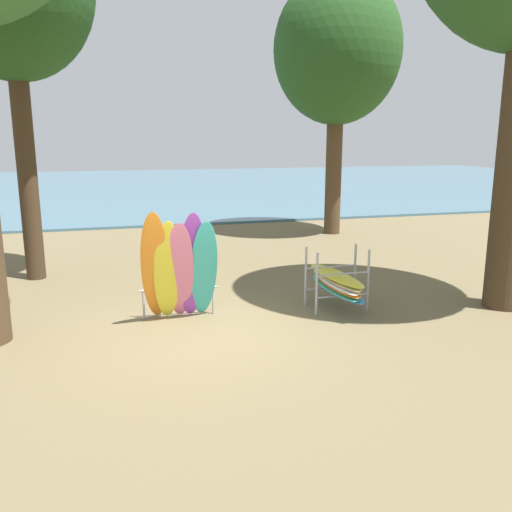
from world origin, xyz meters
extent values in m
plane|color=brown|center=(0.00, 0.00, 0.00)|extent=(80.00, 80.00, 0.00)
cube|color=#477084|center=(0.00, 29.83, 0.05)|extent=(80.00, 36.00, 0.10)
cylinder|color=#42301E|center=(-3.17, 4.89, 2.80)|extent=(0.45, 0.45, 5.61)
cylinder|color=#4C3823|center=(6.47, 8.81, 2.48)|extent=(0.57, 0.57, 4.96)
ellipsoid|color=#234C1E|center=(6.47, 8.81, 6.34)|extent=(4.35, 4.35, 5.00)
ellipsoid|color=orange|center=(-0.59, 0.74, 1.09)|extent=(0.61, 0.97, 2.18)
ellipsoid|color=yellow|center=(-0.37, 0.74, 1.00)|extent=(0.52, 0.77, 2.00)
ellipsoid|color=pink|center=(-0.14, 0.74, 0.98)|extent=(0.58, 0.84, 1.96)
ellipsoid|color=purple|center=(0.08, 0.74, 1.07)|extent=(0.52, 0.75, 2.13)
ellipsoid|color=#38B2AD|center=(0.31, 0.74, 0.99)|extent=(0.53, 0.77, 1.97)
cylinder|color=#9EA0A5|center=(-0.81, 1.09, 0.28)|extent=(0.04, 0.04, 0.55)
cylinder|color=#9EA0A5|center=(0.53, 1.00, 0.28)|extent=(0.04, 0.04, 0.55)
cylinder|color=#9EA0A5|center=(-0.14, 1.04, 0.55)|extent=(1.50, 0.15, 0.04)
cylinder|color=#9EA0A5|center=(2.46, 0.37, 0.62)|extent=(0.05, 0.05, 1.25)
cylinder|color=#9EA0A5|center=(3.56, 0.37, 0.62)|extent=(0.05, 0.05, 1.25)
cylinder|color=#9EA0A5|center=(2.46, 0.97, 0.62)|extent=(0.05, 0.05, 1.25)
cylinder|color=#9EA0A5|center=(3.56, 0.97, 0.62)|extent=(0.05, 0.05, 1.25)
cylinder|color=#9EA0A5|center=(3.01, 0.37, 0.35)|extent=(1.10, 0.04, 0.04)
cylinder|color=#9EA0A5|center=(3.01, 0.37, 0.80)|extent=(1.10, 0.04, 0.04)
cylinder|color=#9EA0A5|center=(3.01, 0.97, 0.35)|extent=(1.10, 0.04, 0.04)
cylinder|color=#9EA0A5|center=(3.01, 0.97, 0.80)|extent=(1.10, 0.04, 0.04)
ellipsoid|color=#2D8ED1|center=(3.05, 0.67, 0.40)|extent=(0.56, 2.11, 0.06)
ellipsoid|color=#38B2AD|center=(2.97, 0.67, 0.46)|extent=(0.57, 2.12, 0.06)
ellipsoid|color=orange|center=(3.02, 0.67, 0.52)|extent=(0.57, 2.12, 0.06)
ellipsoid|color=white|center=(2.99, 0.67, 0.58)|extent=(0.59, 2.12, 0.06)
ellipsoid|color=#C6B289|center=(3.03, 0.67, 0.64)|extent=(0.56, 2.11, 0.06)
ellipsoid|color=yellow|center=(2.99, 0.67, 0.70)|extent=(0.63, 2.13, 0.06)
camera|label=1|loc=(-1.37, -8.95, 3.43)|focal=37.49mm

